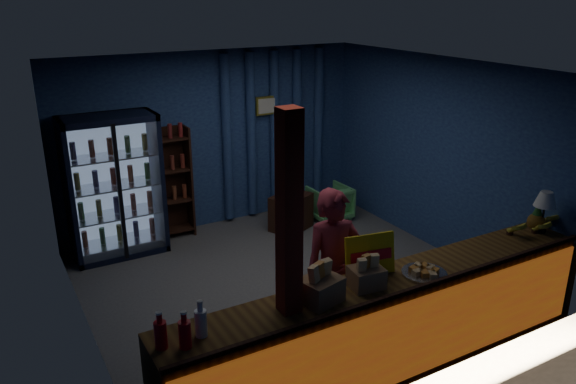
# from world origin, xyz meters

# --- Properties ---
(ground) EXTENTS (4.60, 4.60, 0.00)m
(ground) POSITION_xyz_m (0.00, 0.00, 0.00)
(ground) COLOR #515154
(ground) RESTS_ON ground
(room_walls) EXTENTS (4.60, 4.60, 4.60)m
(room_walls) POSITION_xyz_m (0.00, 0.00, 1.57)
(room_walls) COLOR navy
(room_walls) RESTS_ON ground
(counter) EXTENTS (4.40, 0.57, 0.99)m
(counter) POSITION_xyz_m (0.00, -1.91, 0.48)
(counter) COLOR brown
(counter) RESTS_ON ground
(support_post) EXTENTS (0.16, 0.16, 2.60)m
(support_post) POSITION_xyz_m (-1.05, -1.90, 1.30)
(support_post) COLOR maroon
(support_post) RESTS_ON ground
(beverage_cooler) EXTENTS (1.20, 0.62, 1.90)m
(beverage_cooler) POSITION_xyz_m (-1.55, 1.92, 0.93)
(beverage_cooler) COLOR black
(beverage_cooler) RESTS_ON ground
(bottle_shelf) EXTENTS (0.50, 0.28, 1.60)m
(bottle_shelf) POSITION_xyz_m (-0.70, 2.06, 0.79)
(bottle_shelf) COLOR #311A0F
(bottle_shelf) RESTS_ON ground
(curtain_folds) EXTENTS (1.74, 0.14, 2.50)m
(curtain_folds) POSITION_xyz_m (1.00, 2.14, 1.30)
(curtain_folds) COLOR navy
(curtain_folds) RESTS_ON room_walls
(framed_picture) EXTENTS (0.36, 0.04, 0.28)m
(framed_picture) POSITION_xyz_m (0.85, 2.10, 1.75)
(framed_picture) COLOR yellow
(framed_picture) RESTS_ON room_walls
(shopkeeper) EXTENTS (0.66, 0.49, 1.65)m
(shopkeeper) POSITION_xyz_m (-0.23, -1.33, 0.83)
(shopkeeper) COLOR maroon
(shopkeeper) RESTS_ON ground
(green_chair) EXTENTS (0.58, 0.60, 0.53)m
(green_chair) POSITION_xyz_m (1.59, 1.45, 0.27)
(green_chair) COLOR #61C36E
(green_chair) RESTS_ON ground
(side_table) EXTENTS (0.71, 0.63, 0.64)m
(side_table) POSITION_xyz_m (0.87, 1.41, 0.27)
(side_table) COLOR #311A0F
(side_table) RESTS_ON ground
(yellow_sign) EXTENTS (0.49, 0.18, 0.38)m
(yellow_sign) POSITION_xyz_m (-0.12, -1.73, 1.14)
(yellow_sign) COLOR #D8B80B
(yellow_sign) RESTS_ON counter
(soda_bottles) EXTENTS (0.40, 0.17, 0.30)m
(soda_bottles) POSITION_xyz_m (-1.95, -1.91, 1.07)
(soda_bottles) COLOR red
(soda_bottles) RESTS_ON counter
(snack_box_left) EXTENTS (0.38, 0.34, 0.35)m
(snack_box_left) POSITION_xyz_m (-0.75, -1.91, 1.07)
(snack_box_left) COLOR #906746
(snack_box_left) RESTS_ON counter
(snack_box_centre) EXTENTS (0.31, 0.27, 0.30)m
(snack_box_centre) POSITION_xyz_m (-0.28, -1.90, 1.06)
(snack_box_centre) COLOR #906746
(snack_box_centre) RESTS_ON counter
(pastry_tray) EXTENTS (0.41, 0.41, 0.07)m
(pastry_tray) POSITION_xyz_m (0.31, -1.98, 0.97)
(pastry_tray) COLOR silver
(pastry_tray) RESTS_ON counter
(banana_bunches) EXTENTS (0.78, 0.30, 0.17)m
(banana_bunches) POSITION_xyz_m (1.98, -1.83, 1.04)
(banana_bunches) COLOR gold
(banana_bunches) RESTS_ON counter
(table_lamp) EXTENTS (0.23, 0.23, 0.46)m
(table_lamp) POSITION_xyz_m (2.05, -1.88, 1.31)
(table_lamp) COLOR black
(table_lamp) RESTS_ON counter
(pineapple) EXTENTS (0.19, 0.19, 0.32)m
(pineapple) POSITION_xyz_m (2.03, -1.82, 1.08)
(pineapple) COLOR brown
(pineapple) RESTS_ON counter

